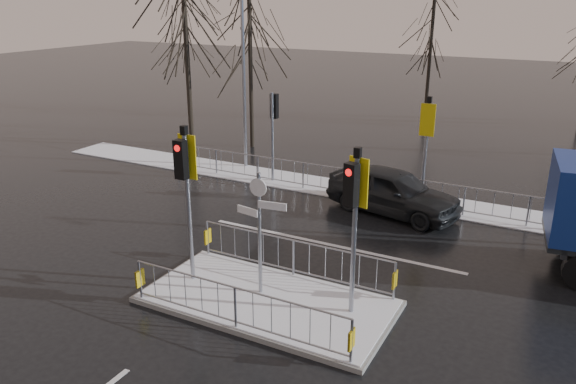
% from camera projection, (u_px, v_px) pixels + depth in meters
% --- Properties ---
extents(ground, '(120.00, 120.00, 0.00)m').
position_uv_depth(ground, '(267.00, 304.00, 13.54)').
color(ground, black).
rests_on(ground, ground).
extents(snow_verge, '(30.00, 2.00, 0.04)m').
position_uv_depth(snow_verge, '(383.00, 196.00, 20.71)').
color(snow_verge, white).
rests_on(snow_verge, ground).
extents(lane_markings, '(8.00, 11.38, 0.01)m').
position_uv_depth(lane_markings, '(260.00, 310.00, 13.27)').
color(lane_markings, silver).
rests_on(lane_markings, ground).
extents(traffic_island, '(6.00, 3.04, 4.15)m').
position_uv_depth(traffic_island, '(267.00, 289.00, 13.43)').
color(traffic_island, slate).
rests_on(traffic_island, ground).
extents(far_kerb_fixtures, '(18.00, 0.65, 3.83)m').
position_uv_depth(far_kerb_fixtures, '(388.00, 175.00, 19.83)').
color(far_kerb_fixtures, gray).
rests_on(far_kerb_fixtures, ground).
extents(car_far_lane, '(4.88, 2.78, 1.56)m').
position_uv_depth(car_far_lane, '(393.00, 191.00, 18.92)').
color(car_far_lane, black).
rests_on(car_far_lane, ground).
extents(tree_near_a, '(4.75, 4.75, 8.97)m').
position_uv_depth(tree_near_a, '(185.00, 16.00, 25.30)').
color(tree_near_a, black).
rests_on(tree_near_a, ground).
extents(tree_near_b, '(4.00, 4.00, 7.55)m').
position_uv_depth(tree_near_b, '(250.00, 38.00, 25.78)').
color(tree_near_b, black).
rests_on(tree_near_b, ground).
extents(tree_near_c, '(3.50, 3.50, 6.61)m').
position_uv_depth(tree_near_c, '(186.00, 47.00, 28.80)').
color(tree_near_c, black).
rests_on(tree_near_c, ground).
extents(tree_far_a, '(3.75, 3.75, 7.08)m').
position_uv_depth(tree_far_a, '(431.00, 37.00, 31.17)').
color(tree_far_a, black).
rests_on(tree_far_a, ground).
extents(street_lamp_left, '(1.25, 0.18, 8.20)m').
position_uv_depth(street_lamp_left, '(245.00, 61.00, 22.80)').
color(street_lamp_left, gray).
rests_on(street_lamp_left, ground).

